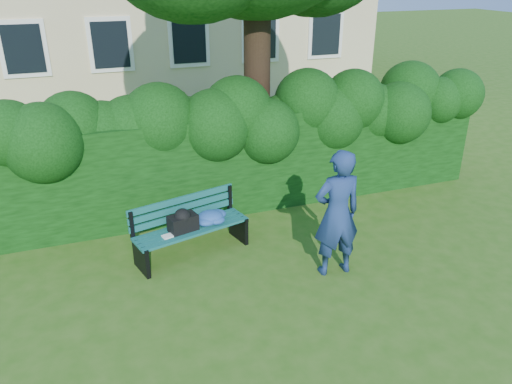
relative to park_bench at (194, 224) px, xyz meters
name	(u,v)px	position (x,y,z in m)	size (l,w,h in m)	color
ground	(270,264)	(0.98, -0.74, -0.50)	(80.00, 80.00, 0.00)	#2B5813
hedge	(226,161)	(0.98, 1.46, 0.40)	(10.00, 1.00, 1.80)	black
park_bench	(194,224)	(0.00, 0.00, 0.00)	(1.87, 0.98, 0.89)	#114F55
man_reading	(337,214)	(1.79, -1.24, 0.45)	(0.69, 0.46, 1.90)	navy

